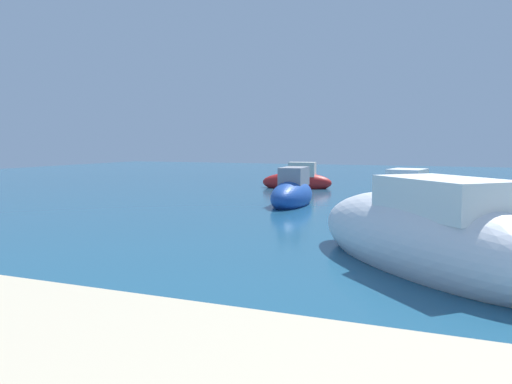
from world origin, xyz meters
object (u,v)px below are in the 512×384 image
(moored_boat_8, at_px, (297,181))
(moored_boat_9, at_px, (404,205))
(moored_boat_3, at_px, (425,238))
(moored_boat_5, at_px, (292,193))

(moored_boat_8, height_order, moored_boat_9, moored_boat_9)
(moored_boat_3, height_order, moored_boat_9, moored_boat_3)
(moored_boat_8, distance_m, moored_boat_9, 9.50)
(moored_boat_3, bearing_deg, moored_boat_8, -17.40)
(moored_boat_5, relative_size, moored_boat_9, 0.94)
(moored_boat_3, distance_m, moored_boat_8, 14.55)
(moored_boat_5, xyz_separation_m, moored_boat_8, (-1.70, 5.89, -0.04))
(moored_boat_3, relative_size, moored_boat_5, 1.60)
(moored_boat_3, relative_size, moored_boat_9, 1.51)
(moored_boat_3, xyz_separation_m, moored_boat_8, (-6.33, 13.10, -0.16))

